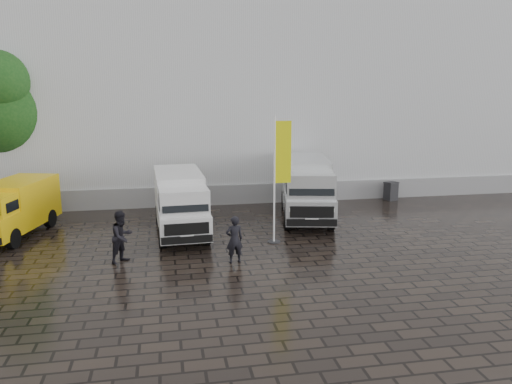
{
  "coord_description": "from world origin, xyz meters",
  "views": [
    {
      "loc": [
        -3.01,
        -16.52,
        5.83
      ],
      "look_at": [
        0.43,
        2.2,
        1.81
      ],
      "focal_mm": 35.0,
      "sensor_mm": 36.0,
      "label": 1
    }
  ],
  "objects_px": {
    "flagpole": "(279,173)",
    "person_tent": "(122,237)",
    "wheelie_bin": "(391,191)",
    "person_front": "(234,240)",
    "van_silver": "(306,189)",
    "van_white": "(180,204)",
    "van_yellow": "(12,210)"
  },
  "relations": [
    {
      "from": "wheelie_bin",
      "to": "person_front",
      "type": "relative_size",
      "value": 0.59
    },
    {
      "from": "van_white",
      "to": "van_silver",
      "type": "xyz_separation_m",
      "value": [
        5.67,
        1.4,
        0.11
      ]
    },
    {
      "from": "van_yellow",
      "to": "person_tent",
      "type": "bearing_deg",
      "value": -26.45
    },
    {
      "from": "flagpole",
      "to": "wheelie_bin",
      "type": "distance_m",
      "value": 9.82
    },
    {
      "from": "van_silver",
      "to": "person_front",
      "type": "height_order",
      "value": "van_silver"
    },
    {
      "from": "van_yellow",
      "to": "van_silver",
      "type": "distance_m",
      "value": 12.23
    },
    {
      "from": "flagpole",
      "to": "person_front",
      "type": "relative_size",
      "value": 2.96
    },
    {
      "from": "van_silver",
      "to": "person_front",
      "type": "relative_size",
      "value": 3.74
    },
    {
      "from": "van_silver",
      "to": "person_tent",
      "type": "xyz_separation_m",
      "value": [
        -7.72,
        -4.56,
        -0.43
      ]
    },
    {
      "from": "van_silver",
      "to": "wheelie_bin",
      "type": "height_order",
      "value": "van_silver"
    },
    {
      "from": "van_yellow",
      "to": "van_white",
      "type": "xyz_separation_m",
      "value": [
        6.55,
        -0.71,
        0.13
      ]
    },
    {
      "from": "van_silver",
      "to": "person_front",
      "type": "distance_m",
      "value": 6.67
    },
    {
      "from": "flagpole",
      "to": "person_tent",
      "type": "xyz_separation_m",
      "value": [
        -5.69,
        -1.21,
        -1.79
      ]
    },
    {
      "from": "van_white",
      "to": "wheelie_bin",
      "type": "relative_size",
      "value": 5.75
    },
    {
      "from": "van_silver",
      "to": "person_tent",
      "type": "height_order",
      "value": "van_silver"
    },
    {
      "from": "van_yellow",
      "to": "van_white",
      "type": "distance_m",
      "value": 6.59
    },
    {
      "from": "wheelie_bin",
      "to": "person_front",
      "type": "bearing_deg",
      "value": -155.4
    },
    {
      "from": "wheelie_bin",
      "to": "van_yellow",
      "type": "bearing_deg",
      "value": 175.1
    },
    {
      "from": "van_yellow",
      "to": "person_tent",
      "type": "height_order",
      "value": "van_yellow"
    },
    {
      "from": "van_yellow",
      "to": "wheelie_bin",
      "type": "bearing_deg",
      "value": 25.17
    },
    {
      "from": "van_yellow",
      "to": "wheelie_bin",
      "type": "relative_size",
      "value": 4.82
    },
    {
      "from": "flagpole",
      "to": "wheelie_bin",
      "type": "bearing_deg",
      "value": 39.05
    },
    {
      "from": "flagpole",
      "to": "person_front",
      "type": "bearing_deg",
      "value": -135.25
    },
    {
      "from": "flagpole",
      "to": "wheelie_bin",
      "type": "relative_size",
      "value": 4.98
    },
    {
      "from": "van_yellow",
      "to": "wheelie_bin",
      "type": "distance_m",
      "value": 17.95
    },
    {
      "from": "van_silver",
      "to": "flagpole",
      "type": "height_order",
      "value": "flagpole"
    },
    {
      "from": "flagpole",
      "to": "van_white",
      "type": "bearing_deg",
      "value": 151.85
    },
    {
      "from": "wheelie_bin",
      "to": "van_white",
      "type": "bearing_deg",
      "value": -175.48
    },
    {
      "from": "van_white",
      "to": "person_tent",
      "type": "distance_m",
      "value": 3.78
    },
    {
      "from": "van_yellow",
      "to": "flagpole",
      "type": "distance_m",
      "value": 10.64
    },
    {
      "from": "van_white",
      "to": "van_silver",
      "type": "distance_m",
      "value": 5.84
    },
    {
      "from": "flagpole",
      "to": "van_yellow",
      "type": "bearing_deg",
      "value": 165.36
    }
  ]
}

